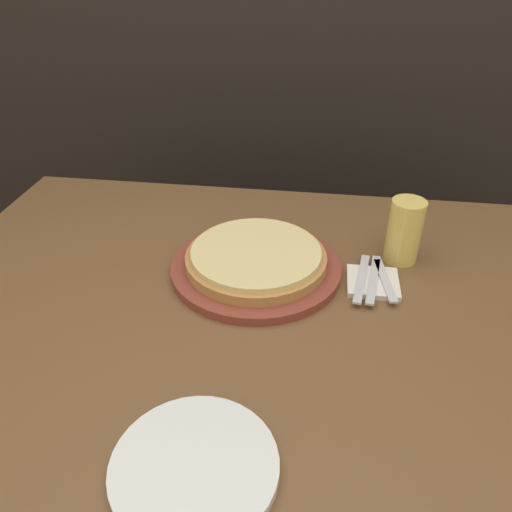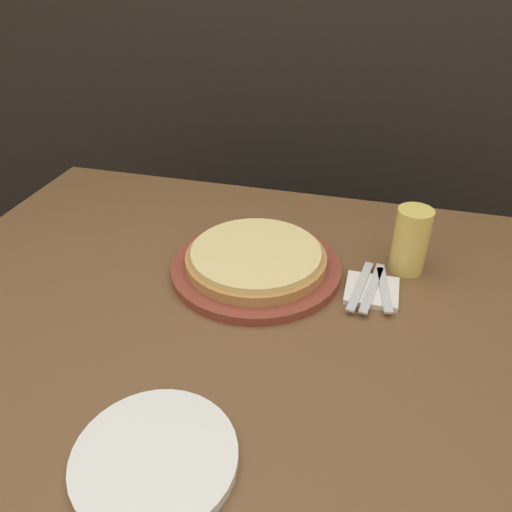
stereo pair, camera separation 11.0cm
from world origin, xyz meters
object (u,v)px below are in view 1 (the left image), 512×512
object	(u,v)px
beer_glass	(405,229)
dinner_plate	(195,467)
dinner_knife	(373,279)
spoon	(385,280)
pizza_on_board	(256,262)
fork	(362,278)

from	to	relation	value
beer_glass	dinner_plate	distance (m)	0.69
beer_glass	dinner_plate	xyz separation A→B (m)	(-0.34, -0.60, -0.07)
dinner_plate	dinner_knife	bearing A→B (deg)	60.60
dinner_plate	spoon	bearing A→B (deg)	58.41
pizza_on_board	dinner_plate	xyz separation A→B (m)	(-0.02, -0.50, -0.02)
beer_glass	dinner_plate	bearing A→B (deg)	-119.73
beer_glass	dinner_knife	distance (m)	0.15
beer_glass	fork	bearing A→B (deg)	-129.64
beer_glass	dinner_knife	xyz separation A→B (m)	(-0.07, -0.11, -0.07)
dinner_plate	spoon	distance (m)	0.57
dinner_knife	beer_glass	bearing A→B (deg)	58.86
dinner_knife	fork	bearing A→B (deg)	180.00
fork	dinner_plate	bearing A→B (deg)	-117.12
pizza_on_board	beer_glass	world-z (taller)	beer_glass
dinner_knife	spoon	world-z (taller)	same
dinner_knife	spoon	bearing A→B (deg)	0.00
pizza_on_board	beer_glass	xyz separation A→B (m)	(0.32, 0.10, 0.06)
pizza_on_board	spoon	bearing A→B (deg)	-3.27
fork	spoon	distance (m)	0.05
pizza_on_board	dinner_knife	distance (m)	0.26
fork	dinner_knife	size ratio (longest dim) A/B	1.00
fork	dinner_knife	xyz separation A→B (m)	(0.02, 0.00, 0.00)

